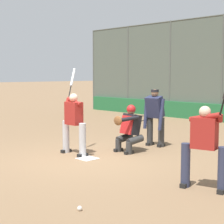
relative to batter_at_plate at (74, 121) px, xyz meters
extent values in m
plane|color=#846647|center=(-0.60, 0.07, -0.85)|extent=(160.00, 160.00, 0.00)
cube|color=white|center=(-0.60, 0.07, -0.84)|extent=(0.43, 0.43, 0.01)
cylinder|color=#515651|center=(0.77, -8.63, 1.42)|extent=(0.08, 0.08, 4.54)
cylinder|color=#515651|center=(3.51, -8.63, 1.42)|extent=(0.08, 0.08, 4.54)
cylinder|color=#515651|center=(6.26, -8.63, 1.42)|extent=(0.08, 0.08, 4.54)
cylinder|color=#515651|center=(9.00, -8.63, 1.42)|extent=(0.08, 0.08, 4.54)
cylinder|color=#B7B7BC|center=(-0.36, 0.02, -0.43)|extent=(0.17, 0.17, 0.83)
cube|color=black|center=(-0.36, 0.02, -0.81)|extent=(0.12, 0.28, 0.08)
cylinder|color=#B7B7BC|center=(0.34, 0.00, -0.43)|extent=(0.17, 0.17, 0.83)
cube|color=black|center=(0.34, 0.00, -0.81)|extent=(0.12, 0.28, 0.08)
cube|color=maroon|center=(-0.01, 0.01, 0.21)|extent=(0.46, 0.27, 0.57)
sphere|color=beige|center=(-0.01, 0.01, 0.60)|extent=(0.21, 0.21, 0.21)
cylinder|color=maroon|center=(-0.01, -0.02, 0.50)|extent=(0.59, 0.17, 0.22)
cylinder|color=maroon|center=(0.27, -0.03, 0.50)|extent=(0.12, 0.16, 0.16)
sphere|color=black|center=(0.27, -0.05, 0.56)|extent=(0.04, 0.04, 0.04)
cylinder|color=black|center=(0.33, -0.14, 0.72)|extent=(0.14, 0.21, 0.33)
cylinder|color=#B7BCC1|center=(0.46, -0.34, 1.10)|extent=(0.23, 0.32, 0.48)
cylinder|color=#333333|center=(-0.95, -1.03, -0.69)|extent=(0.16, 0.16, 0.32)
cylinder|color=#333333|center=(-0.97, -1.24, -0.51)|extent=(0.23, 0.50, 0.25)
cube|color=black|center=(-0.95, -1.03, -0.81)|extent=(0.13, 0.27, 0.08)
cylinder|color=#333333|center=(-0.52, -1.07, -0.69)|extent=(0.16, 0.16, 0.32)
cylinder|color=#333333|center=(-0.55, -1.28, -0.51)|extent=(0.23, 0.50, 0.25)
cube|color=black|center=(-0.52, -1.07, -0.81)|extent=(0.13, 0.27, 0.08)
cube|color=black|center=(-0.76, -1.30, -0.13)|extent=(0.50, 0.41, 0.58)
cube|color=#B21E1E|center=(-0.75, -1.15, -0.13)|extent=(0.43, 0.18, 0.48)
sphere|color=#936B4C|center=(-0.76, -1.30, 0.24)|extent=(0.21, 0.21, 0.21)
sphere|color=#B21E1E|center=(-0.76, -1.30, 0.27)|extent=(0.24, 0.24, 0.24)
cylinder|color=black|center=(-0.91, -1.03, 0.05)|extent=(0.35, 0.54, 0.17)
ellipsoid|color=brown|center=(-0.78, -0.79, 0.02)|extent=(0.31, 0.13, 0.24)
cylinder|color=#936B4C|center=(-0.48, -1.33, -0.10)|extent=(0.13, 0.33, 0.46)
cylinder|color=#333333|center=(-0.91, -2.39, -0.44)|extent=(0.17, 0.17, 0.83)
cube|color=black|center=(-0.91, -2.39, -0.81)|extent=(0.14, 0.29, 0.08)
cylinder|color=#333333|center=(-0.54, -2.34, -0.44)|extent=(0.17, 0.17, 0.83)
cube|color=black|center=(-0.54, -2.34, -0.81)|extent=(0.14, 0.29, 0.08)
cube|color=#282D4C|center=(-0.73, -2.31, 0.27)|extent=(0.49, 0.44, 0.63)
sphere|color=#936B4C|center=(-0.73, -2.31, 0.66)|extent=(0.21, 0.21, 0.21)
cylinder|color=black|center=(-0.73, -2.31, 0.72)|extent=(0.22, 0.22, 0.07)
cylinder|color=#282D4C|center=(-0.99, -2.28, 0.08)|extent=(0.12, 0.23, 0.88)
cylinder|color=#282D4C|center=(-0.48, -2.22, 0.08)|extent=(0.16, 0.24, 0.88)
cylinder|color=#2D334C|center=(-3.55, 0.27, -0.45)|extent=(0.17, 0.17, 0.80)
cube|color=black|center=(-3.55, 0.27, -0.81)|extent=(0.18, 0.30, 0.08)
cylinder|color=#2D334C|center=(-4.20, 0.11, -0.45)|extent=(0.17, 0.17, 0.80)
cube|color=black|center=(-4.20, 0.11, -0.81)|extent=(0.18, 0.30, 0.08)
cube|color=maroon|center=(-3.88, 0.19, 0.16)|extent=(0.48, 0.35, 0.55)
sphere|color=beige|center=(-3.88, 0.19, 0.54)|extent=(0.20, 0.20, 0.20)
cylinder|color=maroon|center=(-3.89, 0.21, 0.44)|extent=(0.57, 0.18, 0.21)
cylinder|color=maroon|center=(-4.14, 0.14, 0.44)|extent=(0.15, 0.16, 0.15)
sphere|color=black|center=(-4.16, 0.17, 0.50)|extent=(0.04, 0.04, 0.04)
cylinder|color=black|center=(-4.23, 0.23, 0.65)|extent=(0.18, 0.16, 0.31)
sphere|color=black|center=(4.28, -7.80, -0.82)|extent=(0.04, 0.04, 0.04)
cylinder|color=black|center=(4.43, -7.71, -0.82)|extent=(0.31, 0.21, 0.03)
cylinder|color=maroon|center=(4.78, -7.49, -0.82)|extent=(0.45, 0.31, 0.07)
sphere|color=black|center=(3.18, -6.12, -0.82)|extent=(0.04, 0.04, 0.04)
cylinder|color=black|center=(3.19, -6.29, -0.82)|extent=(0.06, 0.34, 0.03)
cylinder|color=tan|center=(3.23, -6.69, -0.82)|extent=(0.11, 0.47, 0.07)
sphere|color=white|center=(-3.15, 2.40, -0.81)|extent=(0.07, 0.07, 0.07)
camera|label=1|loc=(-7.36, 5.84, 1.18)|focal=60.00mm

